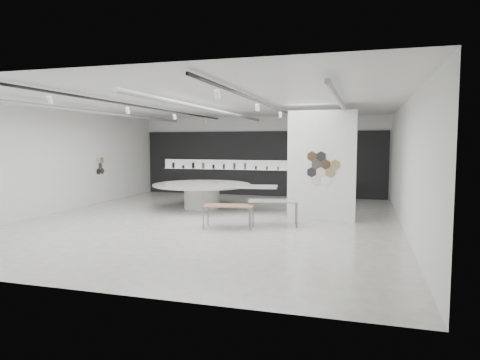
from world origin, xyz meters
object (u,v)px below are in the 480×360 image
(kitchen_counter, at_px, (332,189))
(partition_column, at_px, (322,166))
(sample_table_stone, at_px, (273,203))
(display_island, at_px, (204,192))
(sample_table_wood, at_px, (229,207))

(kitchen_counter, bearing_deg, partition_column, -90.35)
(partition_column, xyz_separation_m, sample_table_stone, (-1.33, -1.30, -1.09))
(display_island, xyz_separation_m, sample_table_wood, (2.11, -3.40, 0.02))
(kitchen_counter, bearing_deg, sample_table_wood, -108.91)
(partition_column, height_order, kitchen_counter, partition_column)
(partition_column, bearing_deg, kitchen_counter, 90.60)
(sample_table_wood, relative_size, sample_table_stone, 0.97)
(kitchen_counter, bearing_deg, sample_table_stone, -101.54)
(partition_column, relative_size, sample_table_wood, 2.29)
(partition_column, xyz_separation_m, display_island, (-4.64, 1.31, -1.17))
(partition_column, distance_m, display_island, 4.96)
(partition_column, relative_size, kitchen_counter, 2.23)
(sample_table_stone, height_order, kitchen_counter, kitchen_counter)
(sample_table_wood, distance_m, kitchen_counter, 8.01)
(partition_column, relative_size, display_island, 0.69)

